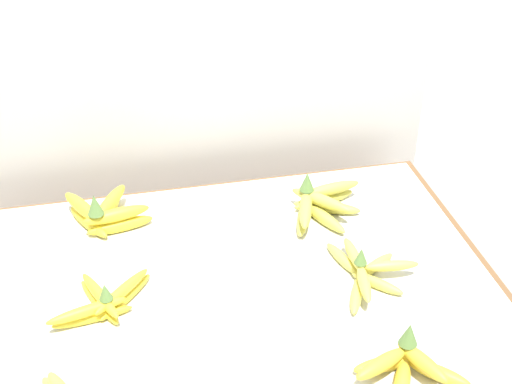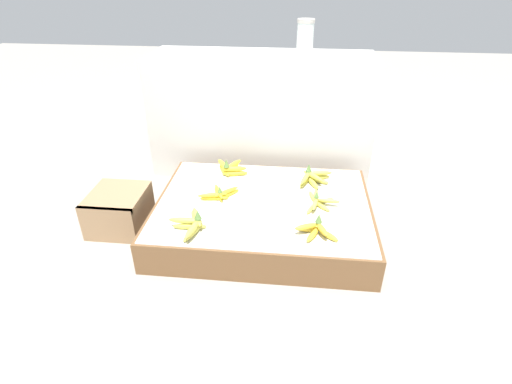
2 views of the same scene
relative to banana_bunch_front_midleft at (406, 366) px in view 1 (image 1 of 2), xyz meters
name	(u,v)px [view 1 (image 1 of 2)]	position (x,y,z in m)	size (l,w,h in m)	color
ground_plane	(229,361)	(-0.27, 0.27, -0.21)	(10.00, 10.00, 0.00)	gray
display_platform	(228,331)	(-0.27, 0.27, -0.12)	(1.13, 0.86, 0.18)	brown
back_vendor_table	(143,55)	(-0.35, 1.05, 0.18)	(1.43, 0.49, 0.77)	beige
banana_bunch_front_midleft	(406,366)	(0.00, 0.00, 0.00)	(0.21, 0.13, 0.10)	gold
banana_bunch_middle_left	(105,302)	(-0.50, 0.28, -0.01)	(0.21, 0.16, 0.08)	yellow
banana_bunch_middle_midleft	(365,271)	(0.02, 0.26, -0.01)	(0.18, 0.23, 0.08)	#DBCC4C
banana_bunch_back_left	(104,214)	(-0.50, 0.57, 0.00)	(0.20, 0.17, 0.11)	yellow
banana_bunch_back_midleft	(318,204)	(-0.01, 0.51, 0.00)	(0.20, 0.18, 0.10)	gold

